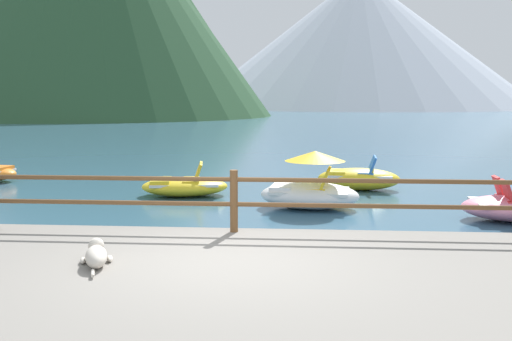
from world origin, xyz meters
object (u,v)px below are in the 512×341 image
at_px(dog_resting, 96,255).
at_px(pedal_boat_2, 184,186).
at_px(pedal_boat_3, 310,188).
at_px(pedal_boat_0, 358,178).

distance_m(dog_resting, pedal_boat_2, 7.29).
relative_size(pedal_boat_2, pedal_boat_3, 0.99).
bearing_deg(pedal_boat_2, pedal_boat_0, 15.96).
bearing_deg(pedal_boat_0, pedal_boat_2, -164.04).
xyz_separation_m(pedal_boat_2, pedal_boat_3, (3.07, -1.39, 0.20)).
relative_size(dog_resting, pedal_boat_3, 0.46).
bearing_deg(pedal_boat_0, dog_resting, -115.27).
distance_m(pedal_boat_2, pedal_boat_3, 3.38).
height_order(pedal_boat_0, pedal_boat_2, pedal_boat_0).
relative_size(dog_resting, pedal_boat_0, 0.47).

